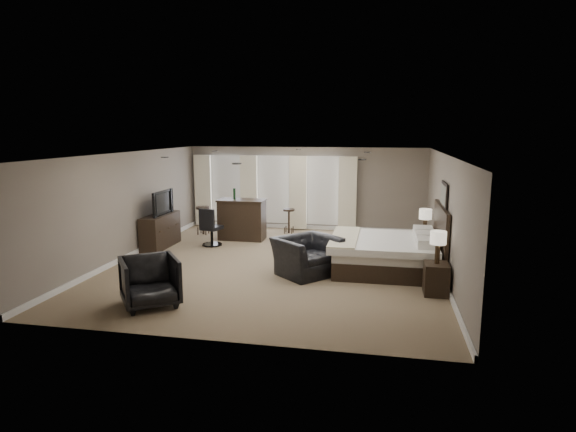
% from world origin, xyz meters
% --- Properties ---
extents(room, '(7.60, 8.60, 2.64)m').
position_xyz_m(room, '(0.00, 0.00, 1.30)').
color(room, '#79664D').
rests_on(room, ground).
extents(window_bay, '(5.25, 0.20, 2.30)m').
position_xyz_m(window_bay, '(-1.00, 4.11, 1.20)').
color(window_bay, silver).
rests_on(window_bay, room).
extents(bed, '(2.36, 2.25, 1.50)m').
position_xyz_m(bed, '(2.58, 0.03, 0.75)').
color(bed, silver).
rests_on(bed, ground).
extents(nightstand_near, '(0.46, 0.56, 0.61)m').
position_xyz_m(nightstand_near, '(3.47, -1.42, 0.30)').
color(nightstand_near, black).
rests_on(nightstand_near, ground).
extents(nightstand_far, '(0.42, 0.51, 0.55)m').
position_xyz_m(nightstand_far, '(3.47, 1.48, 0.28)').
color(nightstand_far, black).
rests_on(nightstand_far, ground).
extents(lamp_near, '(0.31, 0.31, 0.63)m').
position_xyz_m(lamp_near, '(3.47, -1.42, 0.92)').
color(lamp_near, beige).
rests_on(lamp_near, nightstand_near).
extents(lamp_far, '(0.31, 0.31, 0.65)m').
position_xyz_m(lamp_far, '(3.47, 1.48, 0.88)').
color(lamp_far, beige).
rests_on(lamp_far, nightstand_far).
extents(wall_art, '(0.04, 0.96, 0.56)m').
position_xyz_m(wall_art, '(3.70, 0.03, 1.75)').
color(wall_art, slate).
rests_on(wall_art, room).
extents(dresser, '(0.49, 1.53, 0.89)m').
position_xyz_m(dresser, '(-3.45, 1.09, 0.45)').
color(dresser, black).
rests_on(dresser, ground).
extents(tv, '(0.65, 1.14, 0.15)m').
position_xyz_m(tv, '(-3.45, 1.09, 0.96)').
color(tv, black).
rests_on(tv, dresser).
extents(armchair_near, '(1.47, 1.49, 1.11)m').
position_xyz_m(armchair_near, '(0.82, -0.62, 0.55)').
color(armchair_near, black).
rests_on(armchair_near, ground).
extents(armchair_far, '(1.30, 1.29, 0.98)m').
position_xyz_m(armchair_far, '(-1.65, -3.05, 0.49)').
color(armchair_far, black).
rests_on(armchair_far, ground).
extents(bar_counter, '(1.35, 0.70, 1.17)m').
position_xyz_m(bar_counter, '(-1.55, 2.41, 0.59)').
color(bar_counter, black).
rests_on(bar_counter, ground).
extents(bar_stool_left, '(0.49, 0.49, 0.85)m').
position_xyz_m(bar_stool_left, '(-2.91, 2.84, 0.42)').
color(bar_stool_left, black).
rests_on(bar_stool_left, ground).
extents(bar_stool_right, '(0.42, 0.42, 0.76)m').
position_xyz_m(bar_stool_right, '(-0.38, 3.48, 0.38)').
color(bar_stool_right, black).
rests_on(bar_stool_right, ground).
extents(desk_chair, '(0.65, 0.65, 1.05)m').
position_xyz_m(desk_chair, '(-2.15, 1.51, 0.53)').
color(desk_chair, black).
rests_on(desk_chair, ground).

